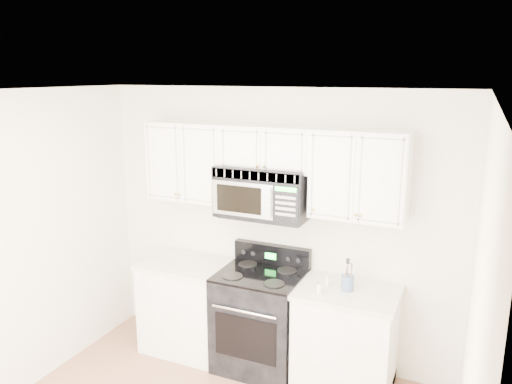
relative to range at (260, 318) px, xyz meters
The scene contains 9 objects.
room 1.64m from the range, 89.53° to the right, with size 3.51×3.51×2.61m.
base_cabinet_left 0.79m from the range, behind, with size 0.86×0.65×0.92m.
base_cabinet_right 0.81m from the range, ahead, with size 0.86×0.65×0.92m.
range is the anchor object (origin of this frame).
upper_cabinets 1.46m from the range, 85.78° to the left, with size 2.44×0.37×0.75m.
microwave 1.20m from the range, 100.56° to the left, with size 0.83×0.47×0.46m.
utensil_crock 0.95m from the range, ahead, with size 0.11×0.11×0.29m.
shaker_salt 0.79m from the range, 14.33° to the right, with size 0.04×0.04×0.11m.
shaker_pepper 0.79m from the range, ahead, with size 0.04×0.04×0.10m.
Camera 1 is at (1.69, -2.48, 2.72)m, focal length 35.00 mm.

